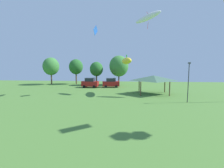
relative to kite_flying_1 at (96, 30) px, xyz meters
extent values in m
cube|color=blue|center=(0.00, 0.00, 0.00)|extent=(0.45, 1.84, 1.86)
cylinder|color=orange|center=(0.00, -0.02, 0.00)|extent=(0.40, 0.05, 1.67)
ellipsoid|color=yellow|center=(5.71, 1.18, -5.54)|extent=(2.59, 5.83, 1.34)
cube|color=green|center=(5.71, 1.18, -5.19)|extent=(0.19, 0.11, 1.60)
ellipsoid|color=white|center=(9.75, 2.77, 2.83)|extent=(5.26, 2.55, 2.76)
cube|color=red|center=(9.75, 2.77, 3.15)|extent=(0.54, 0.30, 1.36)
cylinder|color=red|center=(9.75, 2.77, 1.24)|extent=(0.23, 0.11, 1.26)
cube|color=maroon|center=(-3.11, 9.23, -10.98)|extent=(4.18, 2.20, 1.21)
cube|color=#1E232D|center=(-3.11, 9.23, -9.96)|extent=(2.37, 1.86, 0.84)
cylinder|color=black|center=(-1.98, 8.21, -11.59)|extent=(0.66, 0.29, 0.64)
cylinder|color=black|center=(-1.78, 9.97, -11.59)|extent=(0.66, 0.29, 0.64)
cylinder|color=black|center=(-4.44, 8.49, -11.59)|extent=(0.66, 0.29, 0.64)
cylinder|color=black|center=(-4.25, 10.24, -11.59)|extent=(0.66, 0.29, 0.64)
cube|color=maroon|center=(1.91, 9.94, -11.01)|extent=(4.31, 2.36, 1.16)
cube|color=#1E232D|center=(1.91, 9.94, -10.02)|extent=(2.46, 1.96, 0.81)
cylinder|color=black|center=(3.29, 9.22, -11.59)|extent=(0.66, 0.31, 0.64)
cylinder|color=black|center=(3.05, 11.01, -11.59)|extent=(0.66, 0.31, 0.64)
cylinder|color=black|center=(0.78, 8.87, -11.59)|extent=(0.66, 0.31, 0.64)
cylinder|color=black|center=(0.53, 10.66, -11.59)|extent=(0.66, 0.31, 0.64)
cylinder|color=brown|center=(8.36, -0.53, -10.61)|extent=(0.20, 0.20, 2.60)
cylinder|color=brown|center=(13.55, -0.53, -10.61)|extent=(0.20, 0.20, 2.60)
cylinder|color=brown|center=(8.36, 3.52, -10.61)|extent=(0.20, 0.20, 2.60)
cylinder|color=brown|center=(13.55, 3.52, -10.61)|extent=(0.20, 0.20, 2.60)
pyramid|color=#3D604C|center=(10.95, 1.49, -8.81)|extent=(6.72, 5.24, 1.00)
cylinder|color=#2D2D33|center=(15.04, -5.54, -8.98)|extent=(0.12, 0.12, 5.85)
cube|color=#4C4C51|center=(15.04, -5.54, -5.93)|extent=(0.36, 0.20, 0.24)
cylinder|color=brown|center=(-15.21, 14.56, -10.22)|extent=(0.36, 0.36, 3.37)
ellipsoid|color=#3D7F38|center=(-15.21, 14.56, -6.87)|extent=(4.44, 4.44, 4.89)
cylinder|color=brown|center=(-8.54, 16.00, -10.19)|extent=(0.36, 0.36, 3.44)
ellipsoid|color=#286628|center=(-8.54, 16.00, -7.01)|extent=(3.89, 3.89, 4.28)
cylinder|color=brown|center=(-2.36, 14.07, -10.40)|extent=(0.36, 0.36, 3.02)
ellipsoid|color=#286628|center=(-2.36, 14.07, -7.56)|extent=(3.53, 3.53, 3.88)
cylinder|color=brown|center=(3.65, 14.83, -10.31)|extent=(0.36, 0.36, 3.20)
ellipsoid|color=#3D7F38|center=(3.65, 14.83, -6.78)|extent=(5.14, 5.14, 5.66)
camera|label=1|loc=(5.74, -32.53, -5.90)|focal=28.00mm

